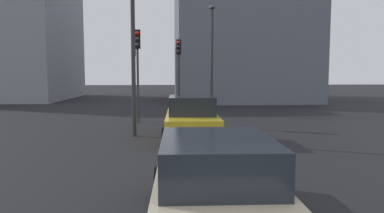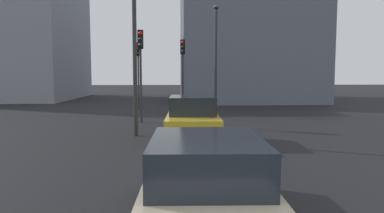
{
  "view_description": "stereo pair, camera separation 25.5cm",
  "coord_description": "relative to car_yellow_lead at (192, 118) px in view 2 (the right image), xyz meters",
  "views": [
    {
      "loc": [
        -2.37,
        0.84,
        2.34
      ],
      "look_at": [
        8.73,
        0.02,
        1.33
      ],
      "focal_mm": 32.66,
      "sensor_mm": 36.0,
      "label": 1
    },
    {
      "loc": [
        -2.38,
        0.59,
        2.34
      ],
      "look_at": [
        8.73,
        0.02,
        1.33
      ],
      "focal_mm": 32.66,
      "sensor_mm": 36.0,
      "label": 2
    }
  ],
  "objects": [
    {
      "name": "car_yellow_lead",
      "position": [
        0.0,
        0.0,
        0.0
      ],
      "size": [
        4.64,
        2.15,
        1.58
      ],
      "rotation": [
        0.0,
        0.0,
        -0.04
      ],
      "color": "gold",
      "rests_on": "ground_plane"
    },
    {
      "name": "car_beige_second",
      "position": [
        -7.67,
        0.21,
        -0.04
      ],
      "size": [
        4.58,
        2.08,
        1.47
      ],
      "rotation": [
        0.0,
        0.0,
        -0.03
      ],
      "color": "tan",
      "rests_on": "ground_plane"
    },
    {
      "name": "traffic_light_near_left",
      "position": [
        14.27,
        -3.12,
        2.37
      ],
      "size": [
        0.33,
        0.3,
        4.37
      ],
      "rotation": [
        0.0,
        0.0,
        3.27
      ],
      "color": "#2D2D30",
      "rests_on": "ground_plane"
    },
    {
      "name": "traffic_light_near_right",
      "position": [
        11.09,
        3.06,
        2.46
      ],
      "size": [
        0.32,
        0.29,
        4.5
      ],
      "rotation": [
        0.0,
        0.0,
        3.08
      ],
      "color": "#2D2D30",
      "rests_on": "ground_plane"
    },
    {
      "name": "traffic_light_far_left",
      "position": [
        8.99,
        0.12,
        2.46
      ],
      "size": [
        0.33,
        0.31,
        4.49
      ],
      "rotation": [
        0.0,
        0.0,
        3.0
      ],
      "color": "#2D2D30",
      "rests_on": "ground_plane"
    },
    {
      "name": "traffic_light_far_right",
      "position": [
        4.51,
        2.28,
        2.46
      ],
      "size": [
        0.33,
        0.3,
        4.5
      ],
      "rotation": [
        0.0,
        0.0,
        3.28
      ],
      "color": "#2D2D30",
      "rests_on": "ground_plane"
    },
    {
      "name": "street_lamp_kerbside",
      "position": [
        0.77,
        2.14,
        3.9
      ],
      "size": [
        0.56,
        0.36,
        7.99
      ],
      "color": "#2D2D30",
      "rests_on": "ground_plane"
    },
    {
      "name": "street_lamp_far",
      "position": [
        8.98,
        -1.92,
        3.16
      ],
      "size": [
        0.56,
        0.36,
        6.58
      ],
      "color": "#2D2D30",
      "rests_on": "ground_plane"
    },
    {
      "name": "building_facade_left",
      "position": [
        20.61,
        -5.92,
        6.96
      ],
      "size": [
        13.54,
        11.69,
        15.43
      ],
      "primitive_type": "cube",
      "color": "slate",
      "rests_on": "ground_plane"
    },
    {
      "name": "building_facade_center",
      "position": [
        22.65,
        16.08,
        4.79
      ],
      "size": [
        12.98,
        11.41,
        11.11
      ],
      "primitive_type": "cube",
      "color": "gray",
      "rests_on": "ground_plane"
    }
  ]
}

